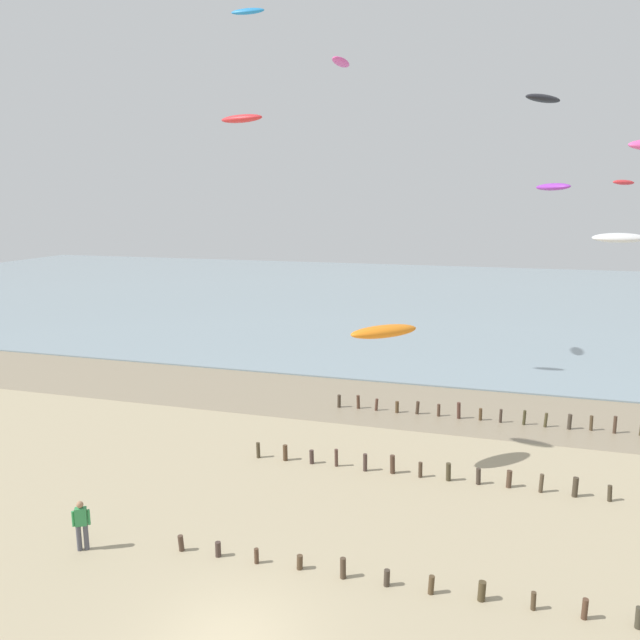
# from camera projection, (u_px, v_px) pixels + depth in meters

# --- Properties ---
(wet_sand_strip) EXTENTS (120.00, 7.66, 0.01)m
(wet_sand_strip) POSITION_uv_depth(u_px,v_px,m) (374.00, 402.00, 34.37)
(wet_sand_strip) COLOR gray
(wet_sand_strip) RESTS_ON ground
(sea) EXTENTS (160.00, 70.00, 0.10)m
(sea) POSITION_uv_depth(u_px,v_px,m) (438.00, 297.00, 70.97)
(sea) COLOR #7F939E
(sea) RESTS_ON ground
(groyne_near) EXTENTS (23.32, 0.33, 0.65)m
(groyne_near) POSITION_uv_depth(u_px,v_px,m) (568.00, 607.00, 16.63)
(groyne_near) COLOR #49362A
(groyne_near) RESTS_ON ground
(groyne_mid) EXTENTS (14.52, 0.34, 0.80)m
(groyne_mid) POSITION_uv_depth(u_px,v_px,m) (424.00, 469.00, 24.98)
(groyne_mid) COLOR #443A28
(groyne_mid) RESTS_ON ground
(groyne_far) EXTENTS (18.54, 0.31, 0.89)m
(groyne_far) POSITION_uv_depth(u_px,v_px,m) (514.00, 417.00, 31.00)
(groyne_far) COLOR #3E3226
(groyne_far) RESTS_ON ground
(person_mid_beach) EXTENTS (0.51, 0.37, 1.71)m
(person_mid_beach) POSITION_uv_depth(u_px,v_px,m) (81.00, 524.00, 19.70)
(person_mid_beach) COLOR #4C4C56
(person_mid_beach) RESTS_ON ground
(kite_aloft_0) EXTENTS (3.17, 1.85, 0.70)m
(kite_aloft_0) POSITION_uv_depth(u_px,v_px,m) (619.00, 238.00, 33.05)
(kite_aloft_0) COLOR white
(kite_aloft_1) EXTENTS (2.06, 1.15, 0.40)m
(kite_aloft_1) POSITION_uv_depth(u_px,v_px,m) (242.00, 119.00, 23.64)
(kite_aloft_1) COLOR red
(kite_aloft_2) EXTENTS (0.97, 2.72, 0.46)m
(kite_aloft_2) POSITION_uv_depth(u_px,v_px,m) (341.00, 62.00, 38.67)
(kite_aloft_2) COLOR #E54C99
(kite_aloft_5) EXTENTS (1.96, 0.73, 0.54)m
(kite_aloft_5) POSITION_uv_depth(u_px,v_px,m) (248.00, 11.00, 33.35)
(kite_aloft_5) COLOR #2384D1
(kite_aloft_6) EXTENTS (1.62, 1.77, 0.36)m
(kite_aloft_6) POSITION_uv_depth(u_px,v_px,m) (553.00, 187.00, 24.51)
(kite_aloft_6) COLOR purple
(kite_aloft_8) EXTENTS (2.20, 2.12, 0.52)m
(kite_aloft_8) POSITION_uv_depth(u_px,v_px,m) (624.00, 182.00, 45.86)
(kite_aloft_8) COLOR red
(kite_aloft_9) EXTENTS (2.25, 2.37, 0.56)m
(kite_aloft_9) POSITION_uv_depth(u_px,v_px,m) (543.00, 98.00, 29.67)
(kite_aloft_9) COLOR black
(kite_aloft_10) EXTENTS (2.94, 2.88, 0.50)m
(kite_aloft_10) POSITION_uv_depth(u_px,v_px,m) (384.00, 331.00, 24.63)
(kite_aloft_10) COLOR orange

